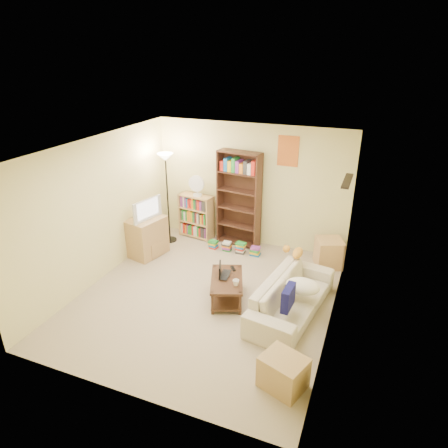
# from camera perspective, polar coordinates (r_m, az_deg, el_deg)

# --- Properties ---
(room) EXTENTS (4.50, 4.54, 2.52)m
(room) POSITION_cam_1_polar(r_m,az_deg,el_deg) (6.04, -2.66, 2.71)
(room) COLOR tan
(room) RESTS_ON ground
(sofa) EXTENTS (2.18, 1.35, 0.57)m
(sofa) POSITION_cam_1_polar(r_m,az_deg,el_deg) (6.34, 9.66, -10.18)
(sofa) COLOR beige
(sofa) RESTS_ON ground
(navy_pillow) EXTENTS (0.13, 0.38, 0.34)m
(navy_pillow) POSITION_cam_1_polar(r_m,az_deg,el_deg) (5.84, 9.16, -10.33)
(navy_pillow) COLOR #12124F
(navy_pillow) RESTS_ON sofa
(cream_blanket) EXTENTS (0.53, 0.38, 0.23)m
(cream_blanket) POSITION_cam_1_polar(r_m,az_deg,el_deg) (6.23, 11.16, -8.73)
(cream_blanket) COLOR white
(cream_blanket) RESTS_ON sofa
(tabby_cat) EXTENTS (0.45, 0.21, 0.15)m
(tabby_cat) POSITION_cam_1_polar(r_m,az_deg,el_deg) (6.84, 10.20, -3.99)
(tabby_cat) COLOR gold
(tabby_cat) RESTS_ON sofa
(coffee_table) EXTENTS (0.79, 1.02, 0.40)m
(coffee_table) POSITION_cam_1_polar(r_m,az_deg,el_deg) (6.55, 0.39, -8.87)
(coffee_table) COLOR #402818
(coffee_table) RESTS_ON ground
(laptop) EXTENTS (0.40, 0.31, 0.03)m
(laptop) POSITION_cam_1_polar(r_m,az_deg,el_deg) (6.53, 0.57, -7.36)
(laptop) COLOR black
(laptop) RESTS_ON coffee_table
(laptop_screen) EXTENTS (0.12, 0.29, 0.20)m
(laptop_screen) POSITION_cam_1_polar(r_m,az_deg,el_deg) (6.47, -0.59, -6.54)
(laptop_screen) COLOR white
(laptop_screen) RESTS_ON laptop
(mug) EXTENTS (0.18, 0.18, 0.10)m
(mug) POSITION_cam_1_polar(r_m,az_deg,el_deg) (6.28, 1.71, -8.38)
(mug) COLOR white
(mug) RESTS_ON coffee_table
(tv_remote) EXTENTS (0.14, 0.16, 0.02)m
(tv_remote) POSITION_cam_1_polar(r_m,az_deg,el_deg) (6.73, 1.30, -6.37)
(tv_remote) COLOR black
(tv_remote) RESTS_ON coffee_table
(tv_stand) EXTENTS (0.67, 0.82, 0.77)m
(tv_stand) POSITION_cam_1_polar(r_m,az_deg,el_deg) (8.03, -10.94, -1.79)
(tv_stand) COLOR tan
(tv_stand) RESTS_ON ground
(television) EXTENTS (0.76, 0.42, 0.41)m
(television) POSITION_cam_1_polar(r_m,az_deg,el_deg) (7.80, -11.27, 2.15)
(television) COLOR black
(television) RESTS_ON tv_stand
(tall_bookshelf) EXTENTS (0.92, 0.41, 1.98)m
(tall_bookshelf) POSITION_cam_1_polar(r_m,az_deg,el_deg) (8.08, 2.13, 3.87)
(tall_bookshelf) COLOR #3E2218
(tall_bookshelf) RESTS_ON ground
(short_bookshelf) EXTENTS (0.78, 0.41, 0.96)m
(short_bookshelf) POSITION_cam_1_polar(r_m,az_deg,el_deg) (8.64, -3.99, 1.14)
(short_bookshelf) COLOR tan
(short_bookshelf) RESTS_ON ground
(desk_fan) EXTENTS (0.34, 0.19, 0.45)m
(desk_fan) POSITION_cam_1_polar(r_m,az_deg,el_deg) (8.33, -3.93, 5.50)
(desk_fan) COLOR white
(desk_fan) RESTS_ON short_bookshelf
(floor_lamp) EXTENTS (0.32, 0.32, 1.90)m
(floor_lamp) POSITION_cam_1_polar(r_m,az_deg,el_deg) (8.15, -8.27, 7.32)
(floor_lamp) COLOR black
(floor_lamp) RESTS_ON ground
(side_table) EXTENTS (0.61, 0.61, 0.54)m
(side_table) POSITION_cam_1_polar(r_m,az_deg,el_deg) (7.78, 14.74, -4.00)
(side_table) COLOR tan
(side_table) RESTS_ON ground
(end_cabinet) EXTENTS (0.63, 0.58, 0.43)m
(end_cabinet) POSITION_cam_1_polar(r_m,az_deg,el_deg) (5.17, 8.47, -20.24)
(end_cabinet) COLOR tan
(end_cabinet) RESTS_ON ground
(book_stacks) EXTENTS (1.09, 0.17, 0.24)m
(book_stacks) POSITION_cam_1_polar(r_m,az_deg,el_deg) (8.10, 1.51, -3.37)
(book_stacks) COLOR red
(book_stacks) RESTS_ON ground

